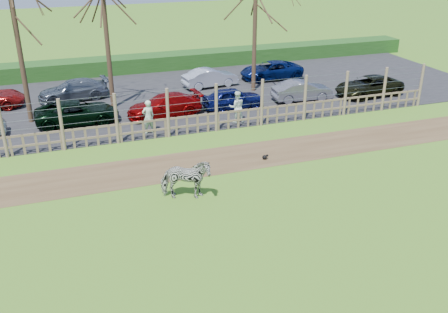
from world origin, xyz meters
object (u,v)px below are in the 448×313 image
object	(u,v)px
tree_right	(255,7)
crow	(265,157)
tree_left	(14,15)
car_3	(164,105)
car_6	(369,86)
car_9	(73,90)
tree_mid	(105,22)
car_2	(77,112)
visitor_b	(237,107)
car_5	(302,91)
zebra	(186,180)
car_12	(271,70)
car_4	(233,98)
car_11	(210,78)
visitor_a	(148,117)

from	to	relation	value
tree_right	crow	xyz separation A→B (m)	(-3.56, -10.09, -5.13)
tree_left	car_3	xyz separation A→B (m)	(7.00, -1.45, -4.98)
car_6	car_9	world-z (taller)	same
tree_mid	car_2	world-z (taller)	tree_mid
visitor_b	car_9	distance (m)	10.59
crow	car_5	world-z (taller)	car_5
visitor_b	zebra	bearing A→B (deg)	65.60
zebra	car_3	bearing A→B (deg)	9.47
car_3	car_9	world-z (taller)	same
car_12	tree_right	bearing A→B (deg)	-44.87
zebra	car_2	distance (m)	10.35
visitor_b	car_9	xyz separation A→B (m)	(-7.92, 7.03, -0.26)
crow	car_6	size ratio (longest dim) A/B	0.07
car_6	crow	bearing A→B (deg)	-60.92
car_5	tree_mid	bearing A→B (deg)	81.83
tree_left	car_12	xyz separation A→B (m)	(15.71, 3.68, -4.98)
zebra	car_9	world-z (taller)	zebra
crow	car_6	bearing A→B (deg)	34.09
car_2	car_6	size ratio (longest dim) A/B	1.00
tree_left	car_4	world-z (taller)	tree_left
tree_right	car_9	world-z (taller)	tree_right
car_3	car_12	distance (m)	10.11
crow	car_9	xyz separation A→B (m)	(-7.48, 11.85, 0.53)
car_9	car_2	bearing A→B (deg)	-6.72
car_11	crow	bearing A→B (deg)	166.45
tree_mid	zebra	xyz separation A→B (m)	(1.14, -11.92, -4.06)
car_9	tree_left	bearing A→B (deg)	-42.48
zebra	car_3	xyz separation A→B (m)	(1.36, 9.47, -0.17)
zebra	car_4	xyz separation A→B (m)	(5.38, 9.49, -0.17)
crow	visitor_a	bearing A→B (deg)	131.49
tree_mid	visitor_b	bearing A→B (deg)	-39.00
tree_mid	car_12	bearing A→B (deg)	13.43
car_9	car_5	bearing A→B (deg)	64.65
car_3	car_4	size ratio (longest dim) A/B	1.17
car_6	car_11	xyz separation A→B (m)	(-8.69, 5.12, 0.00)
zebra	car_6	xyz separation A→B (m)	(14.18, 9.02, -0.17)
car_12	car_6	bearing A→B (deg)	36.96
tree_left	visitor_b	xyz separation A→B (m)	(10.38, -3.76, -4.71)
car_9	crow	bearing A→B (deg)	26.75
tree_mid	car_12	distance (m)	12.28
tree_left	car_12	size ratio (longest dim) A/B	1.82
crow	tree_right	bearing A→B (deg)	70.54
car_11	car_12	distance (m)	4.61
tree_mid	car_3	xyz separation A→B (m)	(2.50, -2.45, -4.23)
tree_mid	car_12	world-z (taller)	tree_mid
car_6	car_12	distance (m)	6.93
tree_mid	zebra	size ratio (longest dim) A/B	3.55
car_3	visitor_b	bearing A→B (deg)	50.14
tree_left	zebra	bearing A→B (deg)	-62.68
visitor_b	car_6	xyz separation A→B (m)	(9.44, 1.86, -0.26)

